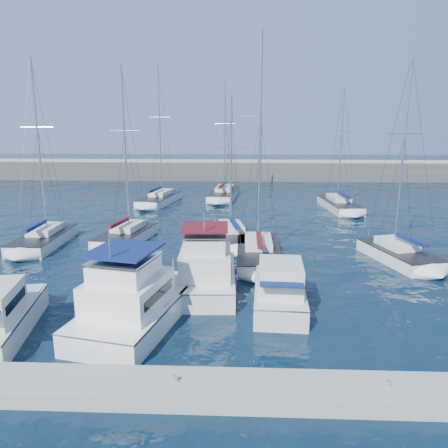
{
  "coord_description": "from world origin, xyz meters",
  "views": [
    {
      "loc": [
        2.47,
        -25.66,
        10.31
      ],
      "look_at": [
        1.17,
        4.89,
        3.0
      ],
      "focal_mm": 35.0,
      "sensor_mm": 36.0,
      "label": 1
    }
  ],
  "objects_px": {
    "motor_yacht_port_inner": "(135,303)",
    "sailboat_mid_c": "(232,236)",
    "motor_yacht_stbd_inner": "(206,273)",
    "sailboat_back_b": "(224,194)",
    "sailboat_back_a": "(160,199)",
    "sailboat_back_c": "(339,205)",
    "sailboat_mid_b": "(126,235)",
    "sailboat_mid_d": "(258,252)",
    "sailboat_mid_e": "(399,254)",
    "sailboat_mid_a": "(44,239)",
    "motor_yacht_stbd_outer": "(280,292)"
  },
  "relations": [
    {
      "from": "sailboat_mid_c",
      "to": "sailboat_back_c",
      "type": "distance_m",
      "value": 19.3
    },
    {
      "from": "sailboat_mid_d",
      "to": "sailboat_back_c",
      "type": "distance_m",
      "value": 22.12
    },
    {
      "from": "motor_yacht_port_inner",
      "to": "sailboat_mid_e",
      "type": "distance_m",
      "value": 20.5
    },
    {
      "from": "sailboat_mid_e",
      "to": "sailboat_mid_b",
      "type": "bearing_deg",
      "value": 151.86
    },
    {
      "from": "sailboat_mid_b",
      "to": "sailboat_mid_a",
      "type": "bearing_deg",
      "value": -157.71
    },
    {
      "from": "motor_yacht_port_inner",
      "to": "sailboat_mid_b",
      "type": "relative_size",
      "value": 0.63
    },
    {
      "from": "sailboat_mid_e",
      "to": "motor_yacht_stbd_inner",
      "type": "bearing_deg",
      "value": -171.79
    },
    {
      "from": "sailboat_back_a",
      "to": "sailboat_back_b",
      "type": "xyz_separation_m",
      "value": [
        8.0,
        4.16,
        -0.03
      ]
    },
    {
      "from": "sailboat_mid_a",
      "to": "sailboat_back_c",
      "type": "distance_m",
      "value": 32.7
    },
    {
      "from": "motor_yacht_stbd_inner",
      "to": "sailboat_mid_d",
      "type": "bearing_deg",
      "value": 59.74
    },
    {
      "from": "sailboat_mid_c",
      "to": "sailboat_mid_e",
      "type": "xyz_separation_m",
      "value": [
        12.63,
        -4.79,
        0.03
      ]
    },
    {
      "from": "motor_yacht_port_inner",
      "to": "motor_yacht_stbd_outer",
      "type": "relative_size",
      "value": 1.39
    },
    {
      "from": "motor_yacht_stbd_inner",
      "to": "sailboat_mid_b",
      "type": "xyz_separation_m",
      "value": [
        -7.89,
        10.92,
        -0.6
      ]
    },
    {
      "from": "sailboat_back_b",
      "to": "sailboat_back_c",
      "type": "xyz_separation_m",
      "value": [
        14.03,
        -7.12,
        -0.0
      ]
    },
    {
      "from": "motor_yacht_stbd_inner",
      "to": "sailboat_back_b",
      "type": "relative_size",
      "value": 0.5
    },
    {
      "from": "motor_yacht_port_inner",
      "to": "sailboat_back_b",
      "type": "distance_m",
      "value": 37.93
    },
    {
      "from": "sailboat_mid_a",
      "to": "sailboat_mid_c",
      "type": "relative_size",
      "value": 1.23
    },
    {
      "from": "sailboat_back_c",
      "to": "sailboat_mid_e",
      "type": "bearing_deg",
      "value": -95.03
    },
    {
      "from": "motor_yacht_stbd_inner",
      "to": "sailboat_mid_e",
      "type": "relative_size",
      "value": 0.53
    },
    {
      "from": "motor_yacht_stbd_outer",
      "to": "sailboat_mid_b",
      "type": "xyz_separation_m",
      "value": [
        -12.21,
        13.22,
        -0.41
      ]
    },
    {
      "from": "sailboat_back_b",
      "to": "sailboat_mid_e",
      "type": "bearing_deg",
      "value": -55.8
    },
    {
      "from": "sailboat_mid_d",
      "to": "sailboat_back_b",
      "type": "height_order",
      "value": "sailboat_mid_d"
    },
    {
      "from": "sailboat_mid_e",
      "to": "sailboat_back_b",
      "type": "xyz_separation_m",
      "value": [
        -14.27,
        26.72,
        -0.02
      ]
    },
    {
      "from": "motor_yacht_stbd_inner",
      "to": "sailboat_mid_e",
      "type": "bearing_deg",
      "value": 22.52
    },
    {
      "from": "motor_yacht_port_inner",
      "to": "sailboat_mid_c",
      "type": "height_order",
      "value": "sailboat_mid_c"
    },
    {
      "from": "sailboat_mid_b",
      "to": "sailboat_mid_d",
      "type": "distance_m",
      "value": 12.18
    },
    {
      "from": "sailboat_mid_d",
      "to": "sailboat_back_c",
      "type": "bearing_deg",
      "value": 62.43
    },
    {
      "from": "motor_yacht_stbd_outer",
      "to": "sailboat_back_b",
      "type": "distance_m",
      "value": 35.73
    },
    {
      "from": "sailboat_mid_d",
      "to": "sailboat_back_b",
      "type": "relative_size",
      "value": 1.07
    },
    {
      "from": "motor_yacht_stbd_outer",
      "to": "sailboat_back_c",
      "type": "bearing_deg",
      "value": 74.72
    },
    {
      "from": "motor_yacht_stbd_outer",
      "to": "sailboat_mid_a",
      "type": "height_order",
      "value": "sailboat_mid_a"
    },
    {
      "from": "motor_yacht_port_inner",
      "to": "sailboat_mid_a",
      "type": "height_order",
      "value": "sailboat_mid_a"
    },
    {
      "from": "sailboat_mid_c",
      "to": "sailboat_back_a",
      "type": "xyz_separation_m",
      "value": [
        -9.65,
        17.76,
        0.04
      ]
    },
    {
      "from": "motor_yacht_stbd_inner",
      "to": "sailboat_mid_a",
      "type": "height_order",
      "value": "sailboat_mid_a"
    },
    {
      "from": "motor_yacht_port_inner",
      "to": "sailboat_mid_b",
      "type": "xyz_separation_m",
      "value": [
        -4.61,
        15.61,
        -0.6
      ]
    },
    {
      "from": "motor_yacht_stbd_inner",
      "to": "sailboat_mid_c",
      "type": "xyz_separation_m",
      "value": [
        1.32,
        11.2,
        -0.63
      ]
    },
    {
      "from": "motor_yacht_port_inner",
      "to": "sailboat_back_b",
      "type": "bearing_deg",
      "value": 98.12
    },
    {
      "from": "sailboat_mid_a",
      "to": "sailboat_mid_d",
      "type": "distance_m",
      "value": 18.26
    },
    {
      "from": "sailboat_back_a",
      "to": "sailboat_mid_c",
      "type": "bearing_deg",
      "value": -50.7
    },
    {
      "from": "sailboat_mid_d",
      "to": "motor_yacht_stbd_inner",
      "type": "bearing_deg",
      "value": -118.01
    },
    {
      "from": "motor_yacht_port_inner",
      "to": "sailboat_mid_d",
      "type": "distance_m",
      "value": 12.99
    },
    {
      "from": "sailboat_mid_b",
      "to": "sailboat_mid_c",
      "type": "bearing_deg",
      "value": 12.46
    },
    {
      "from": "sailboat_back_c",
      "to": "motor_yacht_stbd_outer",
      "type": "bearing_deg",
      "value": -114.09
    },
    {
      "from": "sailboat_mid_b",
      "to": "sailboat_mid_e",
      "type": "height_order",
      "value": "sailboat_mid_b"
    },
    {
      "from": "sailboat_mid_b",
      "to": "sailboat_mid_e",
      "type": "bearing_deg",
      "value": -0.94
    },
    {
      "from": "sailboat_mid_b",
      "to": "sailboat_back_c",
      "type": "xyz_separation_m",
      "value": [
        21.59,
        15.08,
        -0.02
      ]
    },
    {
      "from": "motor_yacht_stbd_inner",
      "to": "motor_yacht_stbd_outer",
      "type": "distance_m",
      "value": 4.9
    },
    {
      "from": "motor_yacht_port_inner",
      "to": "sailboat_back_a",
      "type": "xyz_separation_m",
      "value": [
        -5.05,
        33.65,
        -0.59
      ]
    },
    {
      "from": "sailboat_back_a",
      "to": "sailboat_back_c",
      "type": "xyz_separation_m",
      "value": [
        22.03,
        -2.96,
        -0.03
      ]
    },
    {
      "from": "sailboat_back_a",
      "to": "sailboat_back_c",
      "type": "distance_m",
      "value": 22.23
    }
  ]
}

